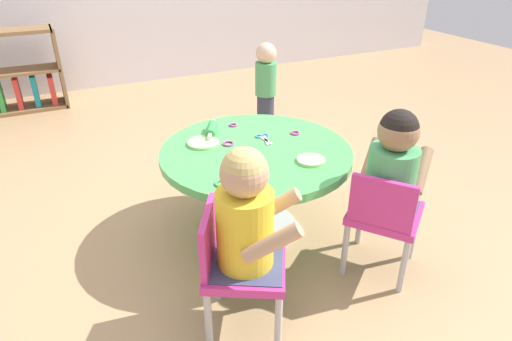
{
  "coord_description": "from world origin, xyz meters",
  "views": [
    {
      "loc": [
        -0.84,
        -1.76,
        1.41
      ],
      "look_at": [
        0.0,
        0.0,
        0.36
      ],
      "focal_mm": 30.99,
      "sensor_mm": 36.0,
      "label": 1
    }
  ],
  "objects_px": {
    "craft_table": "(256,168)",
    "child_chair_right": "(383,216)",
    "child_chair_left": "(236,264)",
    "seated_child_right": "(393,167)",
    "rolling_pin": "(212,129)",
    "craft_scissors": "(264,138)",
    "seated_child_left": "(246,214)",
    "toddler_standing": "(266,82)",
    "bookshelf_low": "(5,79)"
  },
  "relations": [
    {
      "from": "child_chair_left",
      "to": "seated_child_right",
      "type": "xyz_separation_m",
      "value": [
        0.75,
        0.04,
        0.23
      ]
    },
    {
      "from": "rolling_pin",
      "to": "craft_scissors",
      "type": "xyz_separation_m",
      "value": [
        0.22,
        -0.17,
        -0.02
      ]
    },
    {
      "from": "bookshelf_low",
      "to": "child_chair_right",
      "type": "bearing_deg",
      "value": -63.26
    },
    {
      "from": "child_chair_left",
      "to": "child_chair_right",
      "type": "relative_size",
      "value": 1.0
    },
    {
      "from": "child_chair_left",
      "to": "craft_scissors",
      "type": "height_order",
      "value": "child_chair_left"
    },
    {
      "from": "child_chair_right",
      "to": "seated_child_right",
      "type": "relative_size",
      "value": 1.05
    },
    {
      "from": "seated_child_right",
      "to": "toddler_standing",
      "type": "bearing_deg",
      "value": 80.33
    },
    {
      "from": "seated_child_left",
      "to": "craft_scissors",
      "type": "bearing_deg",
      "value": 58.92
    },
    {
      "from": "toddler_standing",
      "to": "craft_scissors",
      "type": "height_order",
      "value": "toddler_standing"
    },
    {
      "from": "rolling_pin",
      "to": "craft_scissors",
      "type": "bearing_deg",
      "value": -38.32
    },
    {
      "from": "child_chair_right",
      "to": "rolling_pin",
      "type": "distance_m",
      "value": 0.97
    },
    {
      "from": "craft_table",
      "to": "child_chair_right",
      "type": "distance_m",
      "value": 0.65
    },
    {
      "from": "rolling_pin",
      "to": "craft_scissors",
      "type": "relative_size",
      "value": 1.56
    },
    {
      "from": "seated_child_right",
      "to": "toddler_standing",
      "type": "relative_size",
      "value": 0.76
    },
    {
      "from": "child_chair_right",
      "to": "rolling_pin",
      "type": "height_order",
      "value": "child_chair_right"
    },
    {
      "from": "child_chair_left",
      "to": "seated_child_left",
      "type": "bearing_deg",
      "value": -29.14
    },
    {
      "from": "craft_table",
      "to": "rolling_pin",
      "type": "distance_m",
      "value": 0.33
    },
    {
      "from": "seated_child_right",
      "to": "toddler_standing",
      "type": "height_order",
      "value": "seated_child_right"
    },
    {
      "from": "craft_table",
      "to": "bookshelf_low",
      "type": "relative_size",
      "value": 1.01
    },
    {
      "from": "craft_table",
      "to": "child_chair_right",
      "type": "xyz_separation_m",
      "value": [
        0.37,
        -0.54,
        -0.07
      ]
    },
    {
      "from": "child_chair_left",
      "to": "craft_scissors",
      "type": "relative_size",
      "value": 3.9
    },
    {
      "from": "craft_table",
      "to": "craft_scissors",
      "type": "distance_m",
      "value": 0.17
    },
    {
      "from": "bookshelf_low",
      "to": "seated_child_right",
      "type": "bearing_deg",
      "value": -62.61
    },
    {
      "from": "toddler_standing",
      "to": "craft_scissors",
      "type": "relative_size",
      "value": 4.88
    },
    {
      "from": "seated_child_right",
      "to": "craft_scissors",
      "type": "xyz_separation_m",
      "value": [
        -0.31,
        0.61,
        -0.05
      ]
    },
    {
      "from": "seated_child_right",
      "to": "bookshelf_low",
      "type": "bearing_deg",
      "value": 117.39
    },
    {
      "from": "rolling_pin",
      "to": "toddler_standing",
      "type": "bearing_deg",
      "value": 50.74
    },
    {
      "from": "child_chair_left",
      "to": "child_chair_right",
      "type": "height_order",
      "value": "same"
    },
    {
      "from": "rolling_pin",
      "to": "seated_child_left",
      "type": "bearing_deg",
      "value": -102.28
    },
    {
      "from": "seated_child_left",
      "to": "seated_child_right",
      "type": "xyz_separation_m",
      "value": [
        0.71,
        0.06,
        0.0
      ]
    },
    {
      "from": "bookshelf_low",
      "to": "craft_scissors",
      "type": "bearing_deg",
      "value": -62.52
    },
    {
      "from": "craft_table",
      "to": "seated_child_right",
      "type": "xyz_separation_m",
      "value": [
        0.4,
        -0.51,
        0.16
      ]
    },
    {
      "from": "craft_table",
      "to": "craft_scissors",
      "type": "relative_size",
      "value": 6.84
    },
    {
      "from": "craft_scissors",
      "to": "seated_child_left",
      "type": "bearing_deg",
      "value": -121.08
    },
    {
      "from": "child_chair_right",
      "to": "toddler_standing",
      "type": "bearing_deg",
      "value": 79.49
    },
    {
      "from": "child_chair_left",
      "to": "craft_scissors",
      "type": "distance_m",
      "value": 0.8
    },
    {
      "from": "bookshelf_low",
      "to": "craft_scissors",
      "type": "height_order",
      "value": "bookshelf_low"
    },
    {
      "from": "seated_child_left",
      "to": "toddler_standing",
      "type": "relative_size",
      "value": 0.76
    },
    {
      "from": "child_chair_left",
      "to": "rolling_pin",
      "type": "xyz_separation_m",
      "value": [
        0.22,
        0.82,
        0.2
      ]
    },
    {
      "from": "seated_child_right",
      "to": "seated_child_left",
      "type": "bearing_deg",
      "value": -175.33
    },
    {
      "from": "seated_child_left",
      "to": "toddler_standing",
      "type": "distance_m",
      "value": 2.13
    },
    {
      "from": "child_chair_right",
      "to": "child_chair_left",
      "type": "bearing_deg",
      "value": -178.85
    },
    {
      "from": "child_chair_left",
      "to": "craft_scissors",
      "type": "xyz_separation_m",
      "value": [
        0.44,
        0.65,
        0.17
      ]
    },
    {
      "from": "child_chair_left",
      "to": "seated_child_left",
      "type": "relative_size",
      "value": 1.05
    },
    {
      "from": "craft_table",
      "to": "toddler_standing",
      "type": "bearing_deg",
      "value": 61.31
    },
    {
      "from": "child_chair_right",
      "to": "toddler_standing",
      "type": "xyz_separation_m",
      "value": [
        0.34,
        1.83,
        0.05
      ]
    },
    {
      "from": "seated_child_right",
      "to": "toddler_standing",
      "type": "distance_m",
      "value": 1.84
    },
    {
      "from": "craft_table",
      "to": "child_chair_right",
      "type": "height_order",
      "value": "child_chair_right"
    },
    {
      "from": "craft_table",
      "to": "toddler_standing",
      "type": "height_order",
      "value": "toddler_standing"
    },
    {
      "from": "child_chair_left",
      "to": "bookshelf_low",
      "type": "height_order",
      "value": "bookshelf_low"
    }
  ]
}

